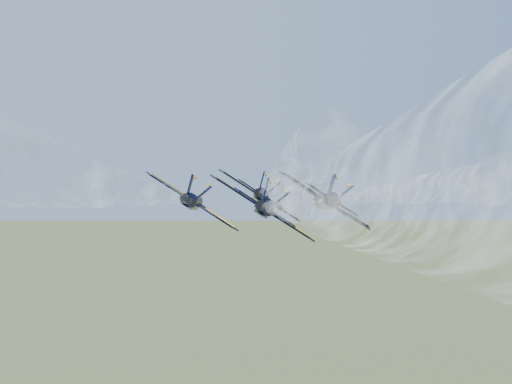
{
  "coord_description": "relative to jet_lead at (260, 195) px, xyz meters",
  "views": [
    {
      "loc": [
        -14.72,
        -95.41,
        100.52
      ],
      "look_at": [
        -0.15,
        -1.72,
        94.79
      ],
      "focal_mm": 50.0,
      "sensor_mm": 36.0,
      "label": 1
    }
  ],
  "objects": [
    {
      "name": "jet_lead",
      "position": [
        0.0,
        0.0,
        0.0
      ],
      "size": [
        12.11,
        18.37,
        7.6
      ],
      "rotation": [
        0.0,
        0.58,
        -0.16
      ],
      "color": "black"
    },
    {
      "name": "jet_left",
      "position": [
        -10.41,
        -9.48,
        0.0
      ],
      "size": [
        12.11,
        18.37,
        7.6
      ],
      "rotation": [
        0.0,
        0.58,
        -0.16
      ],
      "color": "black"
    },
    {
      "name": "jet_right",
      "position": [
        6.88,
        -11.2,
        0.0
      ],
      "size": [
        12.11,
        18.37,
        7.6
      ],
      "rotation": [
        0.0,
        0.58,
        -0.16
      ],
      "color": "black"
    },
    {
      "name": "jet_slot",
      "position": [
        -3.17,
        -21.68,
        0.0
      ],
      "size": [
        12.11,
        18.37,
        7.6
      ],
      "rotation": [
        0.0,
        0.58,
        -0.16
      ],
      "color": "black"
    },
    {
      "name": "smoke_trail_lead",
      "position": [
        -8.77,
        -55.57,
        0.03
      ],
      "size": [
        13.81,
        73.73,
        3.12
      ],
      "rotation": [
        0.0,
        0.58,
        -0.16
      ],
      "color": "white"
    },
    {
      "name": "smoke_trail_left",
      "position": [
        -19.18,
        -65.06,
        0.03
      ],
      "size": [
        13.81,
        73.73,
        3.12
      ],
      "rotation": [
        0.0,
        0.58,
        -0.16
      ],
      "color": "white"
    },
    {
      "name": "smoke_trail_right",
      "position": [
        -1.89,
        -66.78,
        0.03
      ],
      "size": [
        13.81,
        73.73,
        3.12
      ],
      "rotation": [
        0.0,
        0.58,
        -0.16
      ],
      "color": "white"
    },
    {
      "name": "smoke_trail_slot",
      "position": [
        -11.94,
        -77.26,
        0.03
      ],
      "size": [
        13.81,
        73.73,
        3.12
      ],
      "rotation": [
        0.0,
        0.58,
        -0.16
      ],
      "color": "white"
    }
  ]
}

